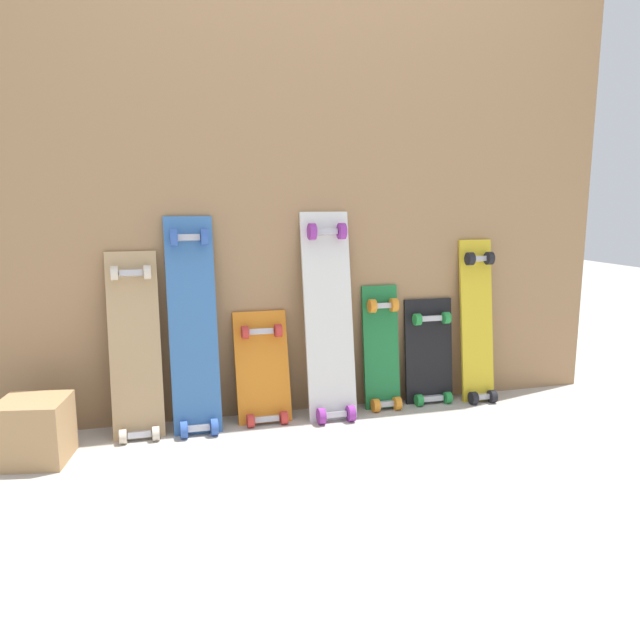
{
  "coord_description": "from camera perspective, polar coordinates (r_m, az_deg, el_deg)",
  "views": [
    {
      "loc": [
        -0.73,
        -2.62,
        0.95
      ],
      "look_at": [
        0.0,
        -0.07,
        0.44
      ],
      "focal_mm": 35.39,
      "sensor_mm": 36.0,
      "label": 1
    }
  ],
  "objects": [
    {
      "name": "skateboard_orange",
      "position": [
        2.74,
        -5.17,
        -4.98
      ],
      "size": [
        0.23,
        0.19,
        0.54
      ],
      "color": "orange",
      "rests_on": "ground"
    },
    {
      "name": "skateboard_blue",
      "position": [
        2.63,
        -11.37,
        -1.14
      ],
      "size": [
        0.2,
        0.25,
        0.94
      ],
      "color": "#386BAD",
      "rests_on": "ground"
    },
    {
      "name": "ground_plane",
      "position": [
        2.88,
        -0.39,
        -8.29
      ],
      "size": [
        12.0,
        12.0,
        0.0
      ],
      "primitive_type": "plane",
      "color": "#B2AAA0"
    },
    {
      "name": "wooden_crate",
      "position": [
        2.56,
        -24.4,
        -9.08
      ],
      "size": [
        0.27,
        0.27,
        0.23
      ],
      "primitive_type": "cube",
      "rotation": [
        0.0,
        0.0,
        -0.19
      ],
      "color": "tan",
      "rests_on": "ground"
    },
    {
      "name": "skateboard_green",
      "position": [
        2.9,
        5.64,
        -3.12
      ],
      "size": [
        0.17,
        0.16,
        0.63
      ],
      "color": "#1E7238",
      "rests_on": "ground"
    },
    {
      "name": "plywood_wall_panel",
      "position": [
        2.79,
        -0.8,
        10.74
      ],
      "size": [
        2.82,
        0.04,
        1.88
      ],
      "primitive_type": "cube",
      "color": "#99724C",
      "rests_on": "ground"
    },
    {
      "name": "skateboard_white",
      "position": [
        2.74,
        0.84,
        -0.29
      ],
      "size": [
        0.21,
        0.25,
        0.96
      ],
      "color": "silver",
      "rests_on": "ground"
    },
    {
      "name": "skateboard_yellow",
      "position": [
        3.07,
        14.05,
        -0.69
      ],
      "size": [
        0.16,
        0.18,
        0.83
      ],
      "color": "gold",
      "rests_on": "ground"
    },
    {
      "name": "skateboard_natural",
      "position": [
        2.64,
        -16.35,
        -2.92
      ],
      "size": [
        0.2,
        0.24,
        0.81
      ],
      "color": "tan",
      "rests_on": "ground"
    },
    {
      "name": "skateboard_black",
      "position": [
        3.01,
        9.85,
        -3.41
      ],
      "size": [
        0.24,
        0.13,
        0.56
      ],
      "color": "black",
      "rests_on": "ground"
    }
  ]
}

